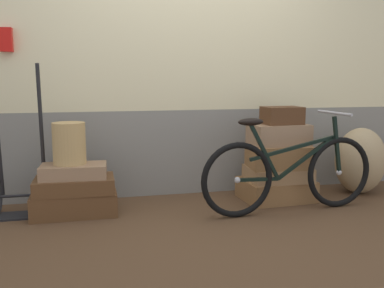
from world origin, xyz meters
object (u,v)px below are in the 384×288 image
at_px(suitcase_0, 75,203).
at_px(suitcase_4, 278,174).
at_px(suitcase_1, 75,185).
at_px(suitcase_7, 282,115).
at_px(luggage_trolley, 22,180).
at_px(suitcase_6, 279,134).
at_px(burlap_sack, 360,161).
at_px(wicker_basket, 69,143).
at_px(bicycle, 290,173).
at_px(suitcase_3, 276,189).
at_px(suitcase_2, 74,171).
at_px(suitcase_5, 278,156).

height_order(suitcase_0, suitcase_4, suitcase_4).
bearing_deg(suitcase_4, suitcase_1, -177.69).
xyz_separation_m(suitcase_7, luggage_trolley, (-2.27, 0.13, -0.51)).
distance_m(suitcase_1, suitcase_6, 1.86).
bearing_deg(burlap_sack, suitcase_0, -179.16).
xyz_separation_m(suitcase_7, wicker_basket, (-1.87, 0.01, -0.19)).
xyz_separation_m(suitcase_1, suitcase_6, (1.82, 0.03, 0.36)).
bearing_deg(bicycle, suitcase_7, 77.12).
relative_size(suitcase_0, suitcase_4, 1.24).
bearing_deg(suitcase_0, suitcase_3, 0.81).
relative_size(suitcase_0, suitcase_2, 1.31).
relative_size(suitcase_1, suitcase_7, 1.89).
relative_size(suitcase_3, suitcase_4, 1.13).
height_order(suitcase_3, wicker_basket, wicker_basket).
xyz_separation_m(suitcase_0, burlap_sack, (2.72, 0.04, 0.23)).
distance_m(luggage_trolley, burlap_sack, 3.14).
bearing_deg(suitcase_2, suitcase_3, 4.71).
distance_m(suitcase_7, burlap_sack, 0.99).
distance_m(suitcase_3, luggage_trolley, 2.25).
xyz_separation_m(suitcase_1, suitcase_7, (1.84, 0.02, 0.54)).
xyz_separation_m(suitcase_5, luggage_trolley, (-2.24, 0.15, -0.14)).
bearing_deg(suitcase_5, suitcase_3, 88.72).
xyz_separation_m(suitcase_3, suitcase_4, (0.00, -0.03, 0.16)).
height_order(suitcase_5, burlap_sack, burlap_sack).
bearing_deg(suitcase_0, burlap_sack, 1.10).
xyz_separation_m(suitcase_6, suitcase_7, (0.02, -0.01, 0.17)).
bearing_deg(suitcase_5, suitcase_0, -175.88).
bearing_deg(bicycle, luggage_trolley, 167.53).
height_order(suitcase_5, luggage_trolley, luggage_trolley).
xyz_separation_m(suitcase_3, bicycle, (-0.06, -0.39, 0.24)).
xyz_separation_m(suitcase_1, suitcase_5, (1.81, 0.00, 0.16)).
distance_m(suitcase_0, luggage_trolley, 0.47).
relative_size(suitcase_2, suitcase_5, 0.98).
distance_m(wicker_basket, luggage_trolley, 0.52).
relative_size(suitcase_0, suitcase_1, 1.07).
bearing_deg(suitcase_7, suitcase_0, 177.59).
distance_m(burlap_sack, bicycle, 1.04).
distance_m(suitcase_0, suitcase_1, 0.16).
bearing_deg(suitcase_3, wicker_basket, 177.19).
xyz_separation_m(suitcase_6, wicker_basket, (-1.85, -0.01, -0.02)).
height_order(suitcase_5, suitcase_6, suitcase_6).
height_order(suitcase_1, suitcase_4, suitcase_1).
bearing_deg(suitcase_2, suitcase_0, 101.77).
bearing_deg(suitcase_3, suitcase_4, -91.04).
height_order(suitcase_6, burlap_sack, suitcase_6).
height_order(suitcase_1, suitcase_3, suitcase_1).
bearing_deg(suitcase_6, suitcase_5, -108.90).
distance_m(suitcase_3, bicycle, 0.46).
bearing_deg(suitcase_3, burlap_sack, -2.08).
height_order(suitcase_2, suitcase_3, suitcase_2).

